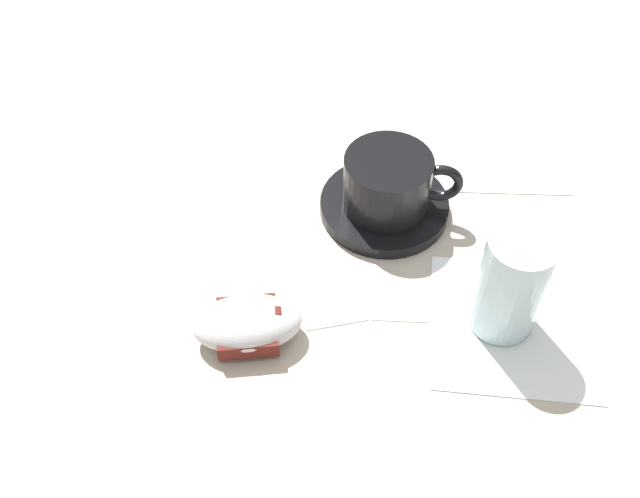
# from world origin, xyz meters

# --- Properties ---
(ground_plane) EXTENTS (3.00, 3.00, 0.00)m
(ground_plane) POSITION_xyz_m (0.00, 0.00, 0.00)
(ground_plane) COLOR #B2A899
(saucer) EXTENTS (0.14, 0.14, 0.01)m
(saucer) POSITION_xyz_m (-0.07, -0.00, 0.01)
(saucer) COLOR black
(saucer) RESTS_ON ground
(coffee_cup) EXTENTS (0.09, 0.12, 0.06)m
(coffee_cup) POSITION_xyz_m (-0.06, 0.01, 0.04)
(coffee_cup) COLOR black
(coffee_cup) RESTS_ON saucer
(computer_mouse) EXTENTS (0.06, 0.10, 0.04)m
(computer_mouse) POSITION_xyz_m (0.08, -0.14, 0.02)
(computer_mouse) COLOR silver
(computer_mouse) RESTS_ON ground
(mouse_cable) EXTENTS (0.29, 0.24, 0.00)m
(mouse_cable) POSITION_xyz_m (-0.02, 0.08, 0.00)
(mouse_cable) COLOR white
(mouse_cable) RESTS_ON ground
(napkin_under_glass) EXTENTS (0.18, 0.18, 0.00)m
(napkin_under_glass) POSITION_xyz_m (0.09, 0.10, 0.00)
(napkin_under_glass) COLOR white
(napkin_under_glass) RESTS_ON ground
(drinking_glass) EXTENTS (0.06, 0.06, 0.11)m
(drinking_glass) POSITION_xyz_m (0.08, 0.09, 0.06)
(drinking_glass) COLOR silver
(drinking_glass) RESTS_ON napkin_under_glass
(napkin_spare) EXTENTS (0.16, 0.16, 0.00)m
(napkin_spare) POSITION_xyz_m (-0.15, 0.14, 0.00)
(napkin_spare) COLOR white
(napkin_spare) RESTS_ON ground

